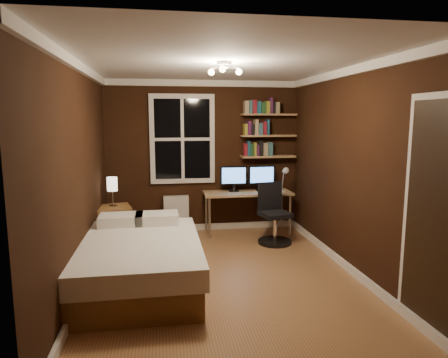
{
  "coord_description": "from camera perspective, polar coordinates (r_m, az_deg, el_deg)",
  "views": [
    {
      "loc": [
        -0.7,
        -4.52,
        1.89
      ],
      "look_at": [
        0.09,
        0.45,
        1.12
      ],
      "focal_mm": 32.0,
      "sensor_mm": 36.0,
      "label": 1
    }
  ],
  "objects": [
    {
      "name": "floor",
      "position": [
        4.95,
        -0.16,
        -13.75
      ],
      "size": [
        4.2,
        4.2,
        0.0
      ],
      "primitive_type": "plane",
      "color": "brown",
      "rests_on": "ground"
    },
    {
      "name": "wall_back",
      "position": [
        6.69,
        -2.94,
        3.18
      ],
      "size": [
        3.2,
        0.04,
        2.5
      ],
      "primitive_type": "cube",
      "color": "black",
      "rests_on": "ground"
    },
    {
      "name": "wall_left",
      "position": [
        4.66,
        -20.02,
        0.25
      ],
      "size": [
        0.04,
        4.2,
        2.5
      ],
      "primitive_type": "cube",
      "color": "black",
      "rests_on": "ground"
    },
    {
      "name": "wall_right",
      "position": [
        5.12,
        17.83,
        1.08
      ],
      "size": [
        0.04,
        4.2,
        2.5
      ],
      "primitive_type": "cube",
      "color": "black",
      "rests_on": "ground"
    },
    {
      "name": "ceiling",
      "position": [
        4.62,
        -0.18,
        16.27
      ],
      "size": [
        3.2,
        4.2,
        0.02
      ],
      "primitive_type": "cube",
      "color": "white",
      "rests_on": "wall_back"
    },
    {
      "name": "window",
      "position": [
        6.61,
        -5.97,
        5.69
      ],
      "size": [
        1.06,
        0.06,
        1.46
      ],
      "primitive_type": "cube",
      "color": "white",
      "rests_on": "wall_back"
    },
    {
      "name": "door",
      "position": [
        3.85,
        27.97,
        -5.33
      ],
      "size": [
        0.03,
        0.82,
        2.05
      ],
      "primitive_type": null,
      "color": "black",
      "rests_on": "ground"
    },
    {
      "name": "ceiling_fixture",
      "position": [
        4.51,
        0.03,
        15.18
      ],
      "size": [
        0.44,
        0.44,
        0.18
      ],
      "primitive_type": null,
      "color": "beige",
      "rests_on": "ceiling"
    },
    {
      "name": "bookshelf_lower",
      "position": [
        6.77,
        6.3,
        3.21
      ],
      "size": [
        0.92,
        0.22,
        0.03
      ],
      "primitive_type": "cube",
      "color": "tan",
      "rests_on": "wall_back"
    },
    {
      "name": "books_row_lower",
      "position": [
        6.76,
        6.32,
        4.31
      ],
      "size": [
        0.48,
        0.16,
        0.23
      ],
      "primitive_type": null,
      "color": "maroon",
      "rests_on": "bookshelf_lower"
    },
    {
      "name": "bookshelf_middle",
      "position": [
        6.75,
        6.35,
        6.17
      ],
      "size": [
        0.92,
        0.22,
        0.03
      ],
      "primitive_type": "cube",
      "color": "tan",
      "rests_on": "wall_back"
    },
    {
      "name": "books_row_middle",
      "position": [
        6.75,
        6.37,
        7.27
      ],
      "size": [
        0.42,
        0.16,
        0.23
      ],
      "primitive_type": null,
      "color": "#195272",
      "rests_on": "bookshelf_middle"
    },
    {
      "name": "bookshelf_upper",
      "position": [
        6.74,
        6.4,
        9.14
      ],
      "size": [
        0.92,
        0.22,
        0.03
      ],
      "primitive_type": "cube",
      "color": "tan",
      "rests_on": "wall_back"
    },
    {
      "name": "books_row_upper",
      "position": [
        6.75,
        6.42,
        10.24
      ],
      "size": [
        0.54,
        0.16,
        0.23
      ],
      "primitive_type": null,
      "color": "#214F23",
      "rests_on": "bookshelf_upper"
    },
    {
      "name": "bed",
      "position": [
        4.72,
        -12.31,
        -11.42
      ],
      "size": [
        1.41,
        1.96,
        0.66
      ],
      "rotation": [
        0.0,
        0.0,
        0.0
      ],
      "color": "brown",
      "rests_on": "ground"
    },
    {
      "name": "nightstand",
      "position": [
        6.16,
        -15.45,
        -6.56
      ],
      "size": [
        0.58,
        0.58,
        0.61
      ],
      "primitive_type": "cube",
      "rotation": [
        0.0,
        0.0,
        0.23
      ],
      "color": "brown",
      "rests_on": "ground"
    },
    {
      "name": "bedside_lamp",
      "position": [
        6.05,
        -15.65,
        -1.8
      ],
      "size": [
        0.15,
        0.15,
        0.43
      ],
      "primitive_type": null,
      "color": "white",
      "rests_on": "nightstand"
    },
    {
      "name": "radiator",
      "position": [
        6.7,
        -6.83,
        -5.03
      ],
      "size": [
        0.41,
        0.14,
        0.62
      ],
      "primitive_type": "cube",
      "color": "silver",
      "rests_on": "ground"
    },
    {
      "name": "desk",
      "position": [
        6.61,
        3.38,
        -2.37
      ],
      "size": [
        1.45,
        0.54,
        0.69
      ],
      "color": "tan",
      "rests_on": "ground"
    },
    {
      "name": "monitor_left",
      "position": [
        6.59,
        1.39,
        0.02
      ],
      "size": [
        0.44,
        0.12,
        0.42
      ],
      "primitive_type": null,
      "color": "black",
      "rests_on": "desk"
    },
    {
      "name": "monitor_right",
      "position": [
        6.69,
        5.4,
        0.11
      ],
      "size": [
        0.44,
        0.12,
        0.42
      ],
      "primitive_type": null,
      "color": "black",
      "rests_on": "desk"
    },
    {
      "name": "desk_lamp",
      "position": [
        6.58,
        8.61,
        -0.01
      ],
      "size": [
        0.14,
        0.32,
        0.44
      ],
      "primitive_type": null,
      "color": "silver",
      "rests_on": "desk"
    },
    {
      "name": "office_chair",
      "position": [
        6.16,
        7.12,
        -5.96
      ],
      "size": [
        0.51,
        0.51,
        0.92
      ],
      "rotation": [
        0.0,
        0.0,
        0.22
      ],
      "color": "black",
      "rests_on": "ground"
    }
  ]
}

